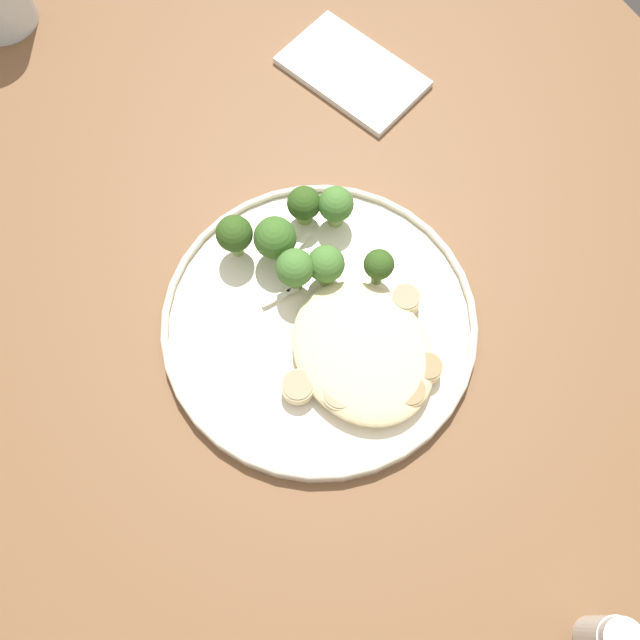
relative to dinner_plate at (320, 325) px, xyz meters
The scene contains 23 objects.
ground 0.75m from the dinner_plate, 169.24° to the left, with size 6.00×6.00×0.00m, color #2D2B28.
wooden_dining_table 0.09m from the dinner_plate, 169.24° to the left, with size 1.40×1.00×0.74m.
dinner_plate is the anchor object (origin of this frame).
noodle_bed 0.05m from the dinner_plate, 19.59° to the left, with size 0.14×0.12×0.03m.
seared_scallop_half_hidden 0.05m from the dinner_plate, ahead, with size 0.04×0.04×0.02m.
seared_scallop_left_edge 0.10m from the dinner_plate, 18.04° to the left, with size 0.03×0.03×0.02m.
seared_scallop_on_noodles 0.06m from the dinner_plate, 41.28° to the left, with size 0.03×0.03×0.01m.
seared_scallop_tiny_bay 0.11m from the dinner_plate, 33.29° to the left, with size 0.03×0.03×0.02m.
seared_scallop_tilted_round 0.07m from the dinner_plate, 16.17° to the right, with size 0.03×0.03×0.02m.
seared_scallop_right_edge 0.08m from the dinner_plate, 73.40° to the left, with size 0.03×0.03×0.02m.
seared_scallop_center_golden 0.07m from the dinner_plate, 47.14° to the right, with size 0.03×0.03×0.01m.
broccoli_floret_near_rim 0.09m from the dinner_plate, behind, with size 0.04×0.04×0.05m.
broccoli_floret_left_leaning 0.06m from the dinner_plate, 142.91° to the left, with size 0.03×0.03×0.05m.
broccoli_floret_tall_stalk 0.06m from the dinner_plate, behind, with size 0.03×0.03×0.06m.
broccoli_floret_small_sprig 0.12m from the dinner_plate, 157.42° to the left, with size 0.03×0.03×0.05m.
broccoli_floret_beside_noodles 0.11m from the dinner_plate, 164.03° to the right, with size 0.03×0.03×0.05m.
broccoli_floret_rear_charred 0.11m from the dinner_plate, 141.88° to the left, with size 0.03×0.03×0.05m.
broccoli_floret_right_tilted 0.08m from the dinner_plate, 99.87° to the left, with size 0.03×0.03×0.05m.
onion_sliver_short_strip 0.05m from the dinner_plate, 155.39° to the right, with size 0.04×0.01×0.00m, color silver.
onion_sliver_pale_crescent 0.06m from the dinner_plate, behind, with size 0.04×0.01×0.00m, color silver.
onion_sliver_long_sliver 0.08m from the dinner_plate, 164.92° to the left, with size 0.04×0.01×0.00m, color silver.
folded_napkin 0.30m from the dinner_plate, 142.95° to the left, with size 0.15×0.09×0.01m, color white.
salt_shaker 0.34m from the dinner_plate, ahead, with size 0.03×0.03×0.07m.
Camera 1 is at (0.22, -0.13, 1.37)m, focal length 41.05 mm.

